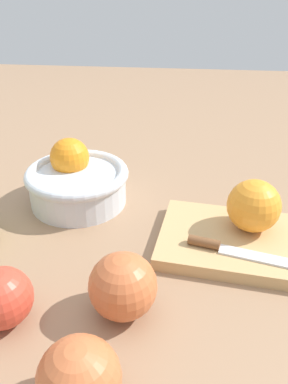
{
  "coord_description": "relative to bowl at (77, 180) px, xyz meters",
  "views": [
    {
      "loc": [
        0.08,
        -0.43,
        0.37
      ],
      "look_at": [
        0.02,
        0.13,
        0.04
      ],
      "focal_mm": 36.85,
      "sensor_mm": 36.0,
      "label": 1
    }
  ],
  "objects": [
    {
      "name": "apple_front_left",
      "position": [
        -0.02,
        -0.28,
        -0.0
      ],
      "size": [
        0.07,
        0.07,
        0.07
      ],
      "primitive_type": "sphere",
      "color": "#D6422D",
      "rests_on": "ground_plane"
    },
    {
      "name": "bowl",
      "position": [
        0.0,
        0.0,
        0.0
      ],
      "size": [
        0.18,
        0.18,
        0.11
      ],
      "color": "silver",
      "rests_on": "ground_plane"
    },
    {
      "name": "knife",
      "position": [
        0.25,
        -0.14,
        -0.02
      ],
      "size": [
        0.15,
        0.05,
        0.01
      ],
      "color": "silver",
      "rests_on": "cutting_board"
    },
    {
      "name": "orange_on_board",
      "position": [
        0.29,
        -0.08,
        0.02
      ],
      "size": [
        0.08,
        0.08,
        0.08
      ],
      "primitive_type": "sphere",
      "color": "orange",
      "rests_on": "cutting_board"
    },
    {
      "name": "apple_front_center_2",
      "position": [
        0.12,
        -0.25,
        0.0
      ],
      "size": [
        0.08,
        0.08,
        0.08
      ],
      "primitive_type": "sphere",
      "color": "#CC6638",
      "rests_on": "ground_plane"
    },
    {
      "name": "apple_front_center",
      "position": [
        0.1,
        -0.37,
        -0.0
      ],
      "size": [
        0.08,
        0.08,
        0.08
      ],
      "primitive_type": "sphere",
      "color": "#CC6638",
      "rests_on": "ground_plane"
    },
    {
      "name": "ground_plane",
      "position": [
        0.1,
        -0.16,
        -0.04
      ],
      "size": [
        2.4,
        2.4,
        0.0
      ],
      "primitive_type": "plane",
      "color": "#997556"
    },
    {
      "name": "cutting_board",
      "position": [
        0.26,
        -0.11,
        -0.03
      ],
      "size": [
        0.23,
        0.19,
        0.02
      ],
      "primitive_type": "cube",
      "rotation": [
        0.0,
        0.0,
        -0.12
      ],
      "color": "tan",
      "rests_on": "ground_plane"
    }
  ]
}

